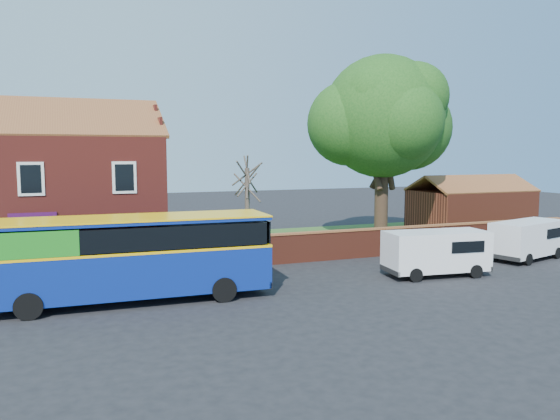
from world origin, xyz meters
name	(u,v)px	position (x,y,z in m)	size (l,w,h in m)	color
ground	(232,309)	(0.00, 0.00, 0.00)	(120.00, 120.00, 0.00)	black
pavement	(34,288)	(-7.00, 5.75, 0.06)	(18.00, 3.50, 0.12)	gray
kerb	(31,298)	(-7.00, 4.00, 0.07)	(18.00, 0.15, 0.14)	slate
grass_strip	(362,238)	(13.00, 13.00, 0.02)	(26.00, 12.00, 0.04)	#426B28
shop_building	(36,199)	(-7.02, 11.50, 3.41)	(12.30, 8.13, 10.50)	maroon
boundary_wall	(415,239)	(13.00, 7.00, 0.81)	(22.00, 0.38, 1.60)	maroon
outbuilding	(470,209)	(22.00, 13.00, 1.61)	(8.20, 5.06, 4.17)	maroon
bus	(119,255)	(-3.77, 2.41, 1.87)	(10.92, 3.09, 3.30)	navy
van_near	(436,251)	(10.48, 1.77, 1.18)	(4.99, 2.46, 2.11)	white
van_far	(528,238)	(17.59, 3.27, 1.16)	(5.06, 3.10, 2.07)	white
large_tree	(382,121)	(13.31, 11.28, 7.77)	(9.73, 7.70, 11.87)	black
bare_tree	(247,205)	(4.17, 10.98, 2.73)	(2.00, 2.38, 5.33)	#4C4238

